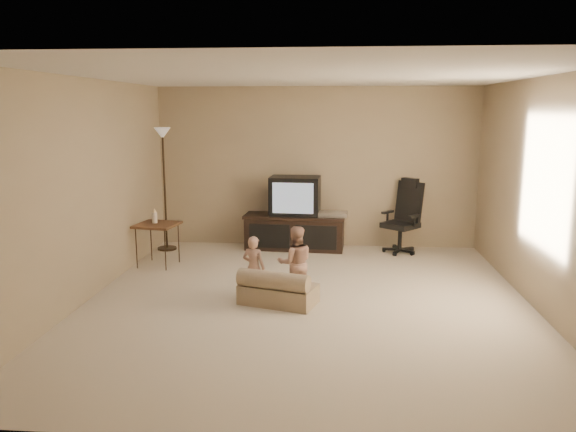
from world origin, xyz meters
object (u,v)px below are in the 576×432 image
Objects in this scene: office_chair at (403,226)px; toddler_left at (254,268)px; tv_stand at (295,219)px; side_table at (157,225)px; floor_lamp at (164,161)px; toddler_right at (295,263)px; child_sofa at (277,290)px.

toddler_left is at bearing -88.56° from office_chair.
tv_stand is 1.43× the size of office_chair.
side_table is 1.21m from floor_lamp.
toddler_left is (-1.95, -2.35, -0.03)m from office_chair.
tv_stand is at bearing -141.85° from office_chair.
toddler_right is at bearing -31.75° from side_table.
floor_lamp reaches higher than toddler_left.
office_chair is at bearing -135.38° from toddler_right.
side_table is 2.03m from toddler_left.
toddler_left is (1.54, -1.31, -0.20)m from side_table.
toddler_left reaches higher than child_sofa.
tv_stand is at bearing 106.61° from child_sofa.
tv_stand is at bearing -80.95° from toddler_left.
office_chair is 2.73m from toddler_right.
child_sofa is (-0.02, -2.59, -0.31)m from tv_stand.
side_table is at bearing -122.20° from office_chair.
child_sofa is 1.25× the size of toddler_left.
side_table reaches higher than child_sofa.
child_sofa is at bearing 167.79° from toddler_left.
office_chair reaches higher than child_sofa.
office_chair is 3.02m from child_sofa.
side_table is at bearing -145.24° from tv_stand.
toddler_right is at bearing -81.74° from office_chair.
tv_stand is 2.17m from side_table.
tv_stand is 0.85× the size of floor_lamp.
toddler_right is at bearing -82.68° from tv_stand.
floor_lamp is (-0.15, 0.89, 0.80)m from side_table.
office_chair is 3.65m from side_table.
office_chair is 1.32× the size of toddler_right.
child_sofa is 1.09× the size of toddler_right.
child_sofa is (1.97, -2.35, -1.21)m from floor_lamp.
toddler_right is at bearing -44.72° from floor_lamp.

